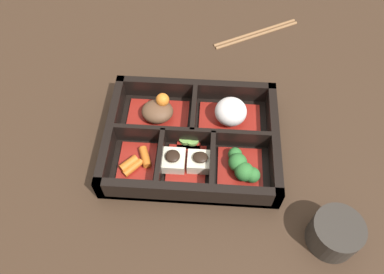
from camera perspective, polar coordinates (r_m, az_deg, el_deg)
ground_plane at (r=0.66m, az=0.00°, el=-1.21°), size 3.00×3.00×0.00m
bento_base at (r=0.66m, az=0.00°, el=-0.97°), size 0.29×0.22×0.01m
bento_rim at (r=0.64m, az=-0.06°, el=-0.20°), size 0.29×0.22×0.05m
bowl_stew at (r=0.67m, az=-5.19°, el=3.81°), size 0.11×0.08×0.05m
bowl_rice at (r=0.66m, az=5.88°, el=3.54°), size 0.11×0.08×0.05m
bowl_carrots at (r=0.63m, az=-8.43°, el=-3.82°), size 0.06×0.08×0.02m
bowl_tofu at (r=0.62m, az=-0.88°, el=-3.79°), size 0.09×0.08×0.03m
bowl_greens at (r=0.61m, az=7.57°, el=-4.55°), size 0.07×0.08×0.04m
bowl_pickles at (r=0.65m, az=-0.48°, el=-0.47°), size 0.04×0.04×0.01m
tea_cup at (r=0.60m, az=20.97°, el=-13.50°), size 0.07×0.07×0.05m
chopsticks at (r=0.86m, az=9.78°, el=15.37°), size 0.19×0.11×0.01m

